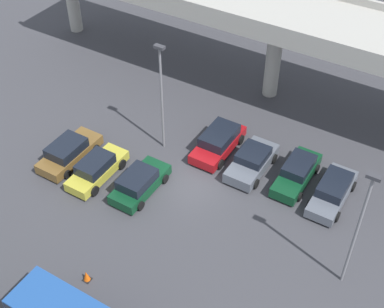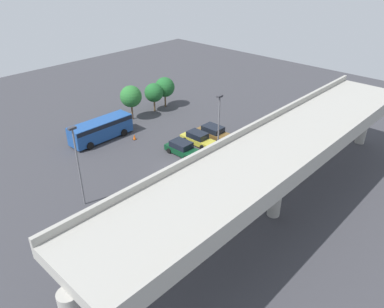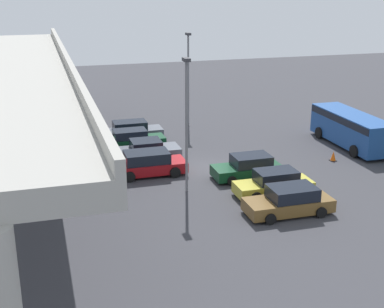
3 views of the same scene
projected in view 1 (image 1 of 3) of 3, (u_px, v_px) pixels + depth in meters
ground_plane at (190, 187)px, 34.81m from camera, size 95.80×95.80×0.00m
highway_overpass at (278, 17)px, 38.12m from camera, size 40.85×6.97×7.94m
parked_car_0 at (69, 152)px, 36.26m from camera, size 2.21×4.83×1.56m
parked_car_1 at (97, 169)px, 35.04m from camera, size 2.00×4.69×1.56m
parked_car_2 at (139, 183)px, 34.08m from camera, size 2.16×4.47×1.54m
parked_car_3 at (219, 142)px, 36.99m from camera, size 2.26×4.81×1.60m
parked_car_4 at (252, 161)px, 35.61m from camera, size 2.25×4.54×1.52m
parked_car_5 at (297, 172)px, 34.79m from camera, size 1.98×4.80×1.52m
parked_car_6 at (333, 191)px, 33.55m from camera, size 2.05×4.88×1.50m
lamp_post_near_aisle at (161, 91)px, 34.64m from camera, size 0.70×0.35×8.11m
lamp_post_mid_lot at (359, 223)px, 26.34m from camera, size 0.70×0.35×8.05m
traffic_cone at (87, 276)px, 29.26m from camera, size 0.44×0.44×0.70m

